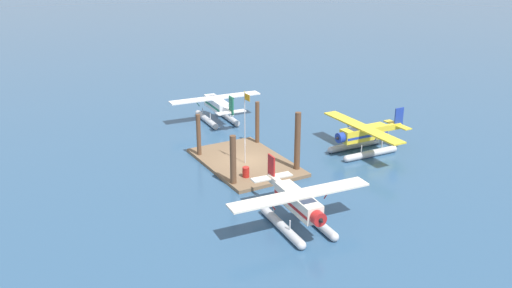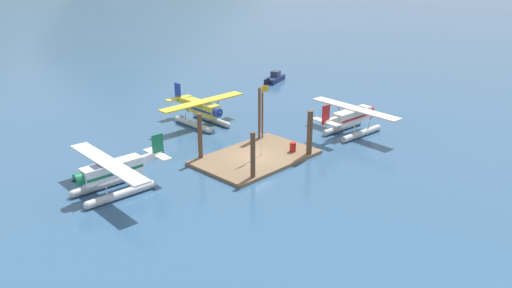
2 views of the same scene
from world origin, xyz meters
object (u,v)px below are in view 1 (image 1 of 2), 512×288
Objects in this scene: fuel_drum at (246,172)px; seaplane_white_port_fwd at (217,107)px; flagpole at (245,120)px; seaplane_yellow_bow_right at (363,137)px; seaplane_cream_stbd_aft at (298,206)px.

seaplane_white_port_fwd is at bearing 162.91° from fuel_drum.
seaplane_white_port_fwd reaches higher than fuel_drum.
flagpole is 13.91m from seaplane_white_port_fwd.
seaplane_white_port_fwd is at bearing -153.48° from seaplane_yellow_bow_right.
seaplane_yellow_bow_right is at bearing 26.52° from seaplane_white_port_fwd.
flagpole is 0.63× the size of seaplane_white_port_fwd.
seaplane_cream_stbd_aft is at bearing -12.54° from seaplane_white_port_fwd.
fuel_drum is at bearing 176.12° from seaplane_cream_stbd_aft.
seaplane_white_port_fwd is at bearing 165.34° from flagpole.
seaplane_yellow_bow_right is 15.98m from seaplane_cream_stbd_aft.
seaplane_yellow_bow_right is 17.50m from seaplane_white_port_fwd.
seaplane_yellow_bow_right is at bearing 77.63° from flagpole.
flagpole is 11.88m from seaplane_cream_stbd_aft.
seaplane_yellow_bow_right reaches higher than fuel_drum.
flagpole is at bearing -14.66° from seaplane_white_port_fwd.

